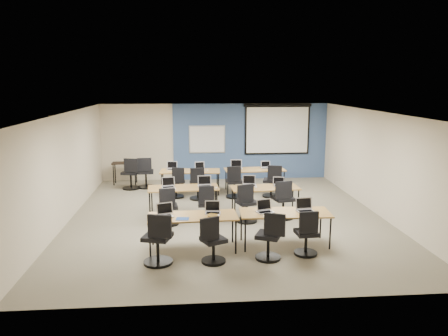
{
  "coord_description": "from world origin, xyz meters",
  "views": [
    {
      "loc": [
        -0.95,
        -10.88,
        3.45
      ],
      "look_at": [
        -0.03,
        0.4,
        1.21
      ],
      "focal_mm": 35.0,
      "sensor_mm": 36.0,
      "label": 1
    }
  ],
  "objects": [
    {
      "name": "training_table_front_right",
      "position": [
        1.07,
        -2.1,
        0.69
      ],
      "size": [
        1.91,
        0.79,
        0.73
      ],
      "rotation": [
        0.0,
        0.0,
        -0.04
      ],
      "color": "#A8742C",
      "rests_on": "floor"
    },
    {
      "name": "mouse_10",
      "position": [
        0.72,
        2.58,
        0.74
      ],
      "size": [
        0.08,
        0.11,
        0.03
      ],
      "primitive_type": "ellipsoid",
      "rotation": [
        0.0,
        0.0,
        -0.27
      ],
      "color": "white",
      "rests_on": "training_table_back_right"
    },
    {
      "name": "laptop_4",
      "position": [
        -1.51,
        0.34,
        0.79
      ],
      "size": [
        0.34,
        0.29,
        0.26
      ],
      "rotation": [
        0.0,
        0.0,
        0.21
      ],
      "color": "#B8B9C5",
      "rests_on": "training_table_mid_left"
    },
    {
      "name": "laptop_7",
      "position": [
        1.43,
        0.25,
        0.79
      ],
      "size": [
        0.3,
        0.26,
        0.23
      ],
      "rotation": [
        0.0,
        0.0,
        -0.19
      ],
      "color": "#B9B9B9",
      "rests_on": "training_table_mid_right"
    },
    {
      "name": "mouse_7",
      "position": [
        1.65,
        0.14,
        0.74
      ],
      "size": [
        0.07,
        0.1,
        0.04
      ],
      "primitive_type": "ellipsoid",
      "rotation": [
        0.0,
        0.0,
        0.0
      ],
      "color": "white",
      "rests_on": "training_table_mid_right"
    },
    {
      "name": "training_table_mid_right",
      "position": [
        1.03,
        0.14,
        0.68
      ],
      "size": [
        1.78,
        0.74,
        0.73
      ],
      "rotation": [
        0.0,
        0.0,
        0.07
      ],
      "color": "olive",
      "rests_on": "floor"
    },
    {
      "name": "coffee_cup",
      "position": [
        0.65,
        -2.38,
        0.77
      ],
      "size": [
        0.06,
        0.06,
        0.05
      ],
      "primitive_type": "imported",
      "rotation": [
        0.0,
        0.0,
        -0.32
      ],
      "color": "white",
      "rests_on": "snack_plate"
    },
    {
      "name": "laptop_1",
      "position": [
        -0.47,
        -2.04,
        0.79
      ],
      "size": [
        0.32,
        0.27,
        0.25
      ],
      "rotation": [
        0.0,
        0.0,
        -0.1
      ],
      "color": "silver",
      "rests_on": "training_table_front_left"
    },
    {
      "name": "blue_accent_panel",
      "position": [
        1.25,
        4.47,
        1.35
      ],
      "size": [
        5.5,
        0.04,
        2.7
      ],
      "primitive_type": "cube",
      "color": "#3D5977",
      "rests_on": "wall_back"
    },
    {
      "name": "mouse_0",
      "position": [
        -1.32,
        -2.24,
        0.74
      ],
      "size": [
        0.06,
        0.1,
        0.04
      ],
      "primitive_type": "ellipsoid",
      "rotation": [
        0.0,
        0.0,
        0.01
      ],
      "color": "white",
      "rests_on": "training_table_front_left"
    },
    {
      "name": "training_table_back_right",
      "position": [
        1.12,
        2.55,
        0.69
      ],
      "size": [
        1.89,
        0.79,
        0.73
      ],
      "rotation": [
        0.0,
        0.0,
        0.06
      ],
      "color": "#9F6737",
      "rests_on": "floor"
    },
    {
      "name": "mouse_4",
      "position": [
        -1.33,
        0.1,
        0.74
      ],
      "size": [
        0.09,
        0.11,
        0.03
      ],
      "primitive_type": "ellipsoid",
      "rotation": [
        0.0,
        0.0,
        0.31
      ],
      "color": "white",
      "rests_on": "training_table_mid_left"
    },
    {
      "name": "utility_table",
      "position": [
        -3.14,
        3.95,
        0.65
      ],
      "size": [
        0.84,
        0.47,
        0.75
      ],
      "rotation": [
        0.0,
        0.0,
        0.03
      ],
      "color": "black",
      "rests_on": "floor"
    },
    {
      "name": "task_chair_7",
      "position": [
        1.43,
        -0.31,
        0.42
      ],
      "size": [
        0.54,
        0.54,
        1.02
      ],
      "rotation": [
        0.0,
        0.0,
        0.21
      ],
      "color": "black",
      "rests_on": "floor"
    },
    {
      "name": "task_chair_4",
      "position": [
        -1.47,
        -0.59,
        0.39
      ],
      "size": [
        0.47,
        0.47,
        0.96
      ],
      "rotation": [
        0.0,
        0.0,
        0.12
      ],
      "color": "black",
      "rests_on": "floor"
    },
    {
      "name": "laptop_10",
      "position": [
        0.56,
        2.71,
        0.8
      ],
      "size": [
        0.36,
        0.31,
        0.27
      ],
      "rotation": [
        0.0,
        0.0,
        -0.14
      ],
      "color": "silver",
      "rests_on": "training_table_back_right"
    },
    {
      "name": "whiteboard",
      "position": [
        -0.3,
        4.43,
        1.45
      ],
      "size": [
        1.28,
        0.03,
        0.98
      ],
      "color": "#B4BCC4",
      "rests_on": "wall_back"
    },
    {
      "name": "laptop_6",
      "position": [
        0.65,
        0.37,
        0.79
      ],
      "size": [
        0.35,
        0.29,
        0.26
      ],
      "rotation": [
        0.0,
        0.0,
        -0.13
      ],
      "color": "#B6B6BA",
      "rests_on": "training_table_mid_right"
    },
    {
      "name": "task_chair_5",
      "position": [
        -0.54,
        -0.39,
        0.39
      ],
      "size": [
        0.46,
        0.46,
        0.95
      ],
      "rotation": [
        0.0,
        0.0,
        0.0
      ],
      "color": "black",
      "rests_on": "floor"
    },
    {
      "name": "mouse_8",
      "position": [
        -1.27,
        2.58,
        0.74
      ],
      "size": [
        0.08,
        0.11,
        0.04
      ],
      "primitive_type": "ellipsoid",
      "rotation": [
        0.0,
        0.0,
        -0.17
      ],
      "color": "white",
      "rests_on": "training_table_back_left"
    },
    {
      "name": "laptop_5",
      "position": [
        -0.55,
        0.38,
        0.8
      ],
      "size": [
        0.36,
        0.3,
        0.27
      ],
      "rotation": [
        0.0,
        0.0,
        0.05
      ],
      "color": "#AFB0BB",
      "rests_on": "training_table_mid_left"
    },
    {
      "name": "task_chair_2",
      "position": [
        0.6,
        -2.88,
        0.41
      ],
      "size": [
        0.54,
        0.51,
        0.99
      ],
      "rotation": [
        0.0,
        0.0,
        -0.41
      ],
      "color": "black",
      "rests_on": "floor"
    },
    {
      "name": "mouse_1",
      "position": [
        -0.36,
        -2.26,
        0.74
      ],
      "size": [
        0.07,
        0.1,
        0.03
      ],
      "primitive_type": "ellipsoid",
      "rotation": [
        0.0,
        0.0,
        -0.16
      ],
      "color": "white",
      "rests_on": "training_table_front_left"
    },
    {
      "name": "training_table_front_left",
      "position": [
        -0.89,
        -2.2,
        0.69
      ],
      "size": [
        1.85,
        0.77,
        0.73
      ],
      "rotation": [
        0.0,
        0.0,
        0.04
      ],
      "color": "#A77D44",
      "rests_on": "floor"
    },
    {
      "name": "mouse_9",
      "position": [
        -0.38,
        2.44,
        0.74
      ],
      "size": [
        0.08,
        0.1,
        0.03
      ],
      "primitive_type": "ellipsoid",
      "rotation": [
        0.0,
        0.0,
        0.25
      ],
      "color": "white",
      "rests_on": "training_table_back_left"
    },
    {
      "name": "laptop_2",
      "position": [
        0.64,
        -2.06,
        0.79
      ],
      "size": [
        0.34,
        0.29,
        0.26
      ],
      "rotation": [
        0.0,
        0.0,
        0.33
      ],
      "color": "silver",
      "rests_on": "training_table_front_right"
    },
    {
      "name": "snack_bowl",
      "position": [
        -0.49,
        -2.35,
        0.76
      ],
      "size": [
        0.28,
        0.28,
        0.05
      ],
      "primitive_type": "imported",
      "rotation": [
        0.0,
        0.0,
        -0.38
      ],
      "color": "brown",
      "rests_on": "training_table_front_left"
    },
    {
      "name": "laptop_3",
      "position": [
        1.51,
        -2.06,
        0.8
      ],
      "size": [
        0.36,
        0.31,
        0.27
      ],
      "rotation": [
        0.0,
        0.0,
        0.1
      ],
      "color": "#BDBDBD",
      "rests_on": "training_table_front_right"
    },
    {
      "name": "wall_front",
      "position": [
        0.0,
        -4.5,
        1.35
      ],
      "size": [
        8.0,
        0.04,
        2.7
      ],
      "primitive_type": "cube",
      "color": "beige",
      "rests_on": "ground"
    },
    {
      "name": "task_chair_1",
      "position": [
        -0.53,
        -2.96,
        0.39
      ],
      "size": [
        0.51,
        0.48,
        0.96
      ],
      "rotation": [
        0.0,
        0.0,
        0.43
      ],
      "color": "black",
      "rests_on": "floor"
    },
    {
      "name": "mouse_11",
      "position": [
        1.59,
        2.55,
        0.74
      ],
      "size": [
        0.08,
        0.11,
        0.04
      ],
      "primitive_type": "ellipsoid",
      "rotation": [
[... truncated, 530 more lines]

